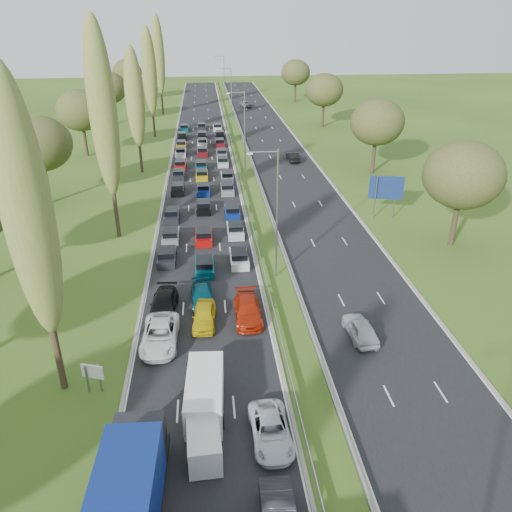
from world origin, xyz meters
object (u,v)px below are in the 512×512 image
near_car_3 (164,304)px  direction_sign (386,190)px  white_van_front (205,391)px  blue_lorry (128,501)px  near_car_2 (160,335)px  white_van_rear (203,432)px  info_sign (93,374)px

near_car_3 → direction_sign: 31.24m
white_van_front → direction_sign: direction_sign is taller
blue_lorry → direction_sign: direction_sign is taller
near_car_2 → near_car_3: (-0.02, 4.48, -0.05)m
near_car_2 → near_car_3: near_car_2 is taller
white_van_rear → info_sign: info_sign is taller
blue_lorry → near_car_3: bearing=91.7°
blue_lorry → info_sign: 10.88m
blue_lorry → white_van_rear: size_ratio=2.14×
near_car_3 → direction_sign: direction_sign is taller
white_van_front → direction_sign: size_ratio=1.09×
near_car_3 → blue_lorry: size_ratio=0.51×
blue_lorry → white_van_rear: (3.43, 4.99, -1.19)m
near_car_3 → blue_lorry: blue_lorry is taller
info_sign → direction_sign: (28.80, 27.92, 2.20)m
direction_sign → near_car_3: bearing=-143.3°
blue_lorry → direction_sign: bearing=59.0°
near_car_2 → near_car_3: size_ratio=1.12×
near_car_2 → white_van_front: 7.61m
near_car_2 → near_car_3: bearing=91.8°
near_car_2 → blue_lorry: size_ratio=0.57×
near_car_3 → blue_lorry: 19.59m
direction_sign → white_van_front: bearing=-125.9°
white_van_rear → near_car_3: bearing=99.7°
white_van_rear → direction_sign: 39.76m
near_car_2 → info_sign: info_sign is taller
blue_lorry → white_van_front: (3.55, 8.19, -0.98)m
near_car_3 → info_sign: info_sign is taller
near_car_2 → white_van_rear: bearing=-71.2°
blue_lorry → white_van_rear: 6.17m
white_van_front → direction_sign: bearing=57.3°
info_sign → near_car_3: bearing=67.4°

